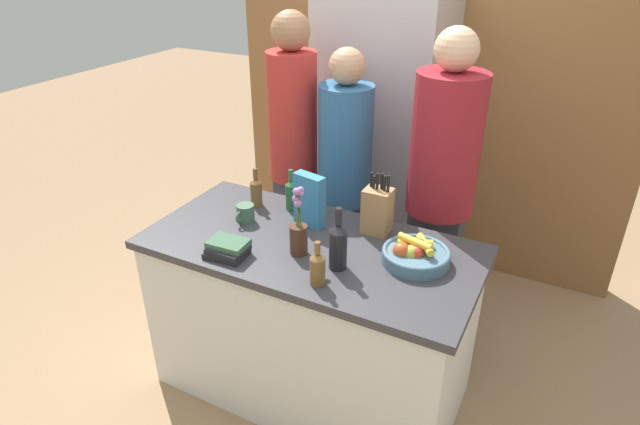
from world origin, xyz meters
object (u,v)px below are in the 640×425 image
(knife_block, at_px, (377,210))
(bottle_oil, at_px, (256,191))
(bottle_wine, at_px, (291,194))
(bottle_water, at_px, (338,245))
(bottle_vinegar, at_px, (318,268))
(person_in_blue, at_px, (345,177))
(person_in_red_tee, at_px, (441,184))
(cereal_box, at_px, (309,200))
(coffee_mug, at_px, (245,213))
(book_stack, at_px, (228,249))
(fruit_bowl, at_px, (415,254))
(flower_vase, at_px, (298,232))
(refrigerator, at_px, (381,143))
(person_at_sink, at_px, (293,149))

(knife_block, distance_m, bottle_oil, 0.67)
(bottle_wine, bearing_deg, bottle_water, -40.12)
(bottle_vinegar, xyz_separation_m, person_in_blue, (-0.31, 0.93, -0.02))
(knife_block, distance_m, person_in_blue, 0.55)
(person_in_blue, distance_m, person_in_red_tee, 0.56)
(bottle_oil, distance_m, person_in_blue, 0.54)
(bottle_vinegar, bearing_deg, knife_block, 84.38)
(knife_block, relative_size, cereal_box, 1.15)
(coffee_mug, xyz_separation_m, bottle_water, (0.59, -0.16, 0.07))
(book_stack, height_order, bottle_vinegar, bottle_vinegar)
(fruit_bowl, distance_m, person_in_red_tee, 0.59)
(cereal_box, xyz_separation_m, bottle_vinegar, (0.27, -0.43, -0.05))
(book_stack, bearing_deg, bottle_vinegar, -0.70)
(person_in_blue, bearing_deg, bottle_water, -71.80)
(knife_block, height_order, flower_vase, flower_vase)
(person_in_blue, bearing_deg, refrigerator, 87.20)
(knife_block, xyz_separation_m, bottle_oil, (-0.67, -0.03, -0.03))
(book_stack, distance_m, bottle_wine, 0.53)
(bottle_vinegar, height_order, bottle_water, bottle_water)
(cereal_box, distance_m, book_stack, 0.48)
(knife_block, distance_m, flower_vase, 0.42)
(bottle_vinegar, distance_m, person_at_sink, 1.13)
(fruit_bowl, bearing_deg, refrigerator, 118.04)
(refrigerator, relative_size, knife_block, 6.13)
(refrigerator, height_order, book_stack, refrigerator)
(knife_block, relative_size, bottle_vinegar, 1.52)
(flower_vase, height_order, bottle_water, flower_vase)
(book_stack, xyz_separation_m, person_in_blue, (0.15, 0.92, 0.02))
(cereal_box, xyz_separation_m, person_in_red_tee, (0.52, 0.49, -0.00))
(knife_block, bearing_deg, book_stack, -134.94)
(bottle_wine, distance_m, person_in_red_tee, 0.78)
(fruit_bowl, bearing_deg, bottle_oil, 171.28)
(bottle_wine, height_order, person_in_blue, person_in_blue)
(knife_block, relative_size, person_in_blue, 0.18)
(knife_block, bearing_deg, fruit_bowl, -34.51)
(knife_block, bearing_deg, bottle_water, -94.72)
(knife_block, distance_m, bottle_water, 0.37)
(coffee_mug, bearing_deg, knife_block, 18.50)
(fruit_bowl, bearing_deg, bottle_water, -145.71)
(person_at_sink, bearing_deg, bottle_oil, -76.59)
(fruit_bowl, distance_m, flower_vase, 0.53)
(cereal_box, distance_m, person_in_red_tee, 0.71)
(refrigerator, xyz_separation_m, bottle_vinegar, (0.34, -1.55, 0.03))
(flower_vase, distance_m, bottle_wine, 0.44)
(refrigerator, relative_size, person_in_blue, 1.13)
(person_in_red_tee, bearing_deg, person_in_blue, 179.00)
(cereal_box, bearing_deg, bottle_vinegar, -57.79)
(cereal_box, height_order, bottle_vinegar, cereal_box)
(refrigerator, distance_m, cereal_box, 1.12)
(coffee_mug, bearing_deg, bottle_wine, 58.62)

